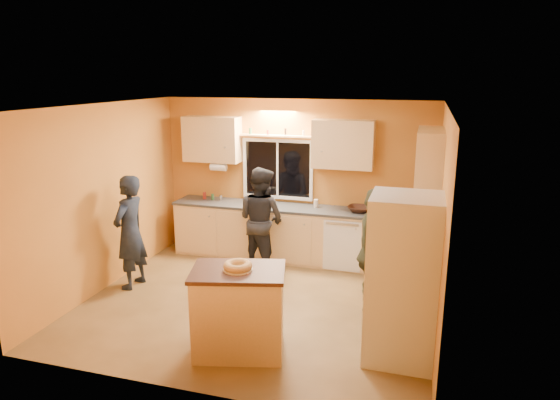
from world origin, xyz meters
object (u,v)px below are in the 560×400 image
(person_left, at_px, (130,232))
(island, at_px, (239,311))
(refrigerator, at_px, (402,279))
(person_right, at_px, (373,254))
(person_center, at_px, (261,220))

(person_left, bearing_deg, island, 62.58)
(person_left, bearing_deg, refrigerator, 80.23)
(refrigerator, xyz_separation_m, person_right, (-0.39, 0.85, -0.07))
(person_left, distance_m, person_right, 3.39)
(island, height_order, person_left, person_left)
(refrigerator, distance_m, person_right, 0.94)
(island, distance_m, person_center, 2.41)
(refrigerator, height_order, person_left, refrigerator)
(person_center, height_order, person_right, person_right)
(island, relative_size, person_right, 0.68)
(refrigerator, distance_m, person_left, 3.87)
(refrigerator, bearing_deg, island, -167.25)
(island, relative_size, person_center, 0.69)
(person_left, xyz_separation_m, person_right, (3.39, 0.02, 0.02))
(refrigerator, relative_size, person_left, 1.10)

